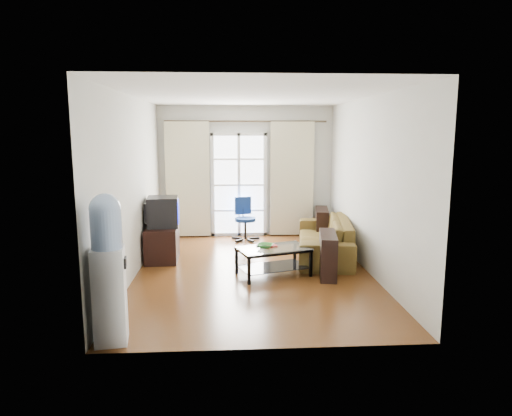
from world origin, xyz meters
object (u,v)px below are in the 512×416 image
(coffee_table, at_px, (273,258))
(task_chair, at_px, (245,228))
(tv_stand, at_px, (162,244))
(crt_tv, at_px, (162,212))
(sofa, at_px, (324,237))
(water_cooler, at_px, (108,266))

(coffee_table, xyz_separation_m, task_chair, (-0.35, 2.34, -0.02))
(tv_stand, bearing_deg, task_chair, 41.86)
(tv_stand, bearing_deg, crt_tv, 89.38)
(task_chair, bearing_deg, crt_tv, -150.18)
(sofa, height_order, coffee_table, sofa)
(crt_tv, bearing_deg, water_cooler, -96.49)
(crt_tv, relative_size, water_cooler, 0.38)
(water_cooler, bearing_deg, task_chair, 62.62)
(coffee_table, distance_m, task_chair, 2.37)
(coffee_table, bearing_deg, sofa, 46.75)
(crt_tv, bearing_deg, task_chair, 37.34)
(sofa, xyz_separation_m, water_cooler, (-2.91, -3.22, 0.49))
(coffee_table, bearing_deg, water_cooler, -131.56)
(tv_stand, distance_m, water_cooler, 3.14)
(water_cooler, bearing_deg, sofa, 39.61)
(task_chair, relative_size, water_cooler, 0.55)
(sofa, bearing_deg, coffee_table, -33.97)
(sofa, bearing_deg, task_chair, -123.67)
(coffee_table, relative_size, task_chair, 1.39)
(tv_stand, distance_m, crt_tv, 0.55)
(task_chair, height_order, water_cooler, water_cooler)
(tv_stand, height_order, task_chair, task_chair)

